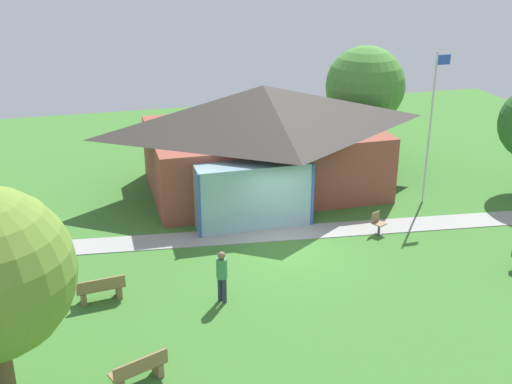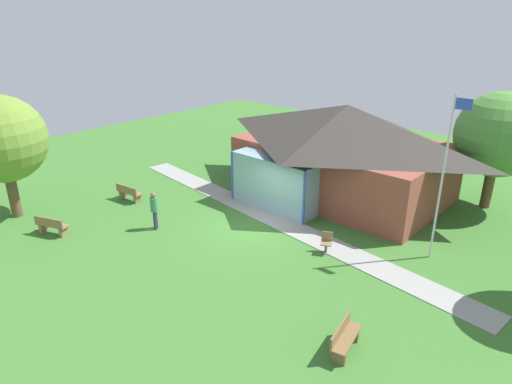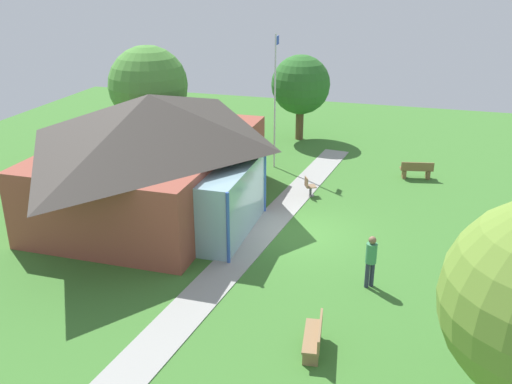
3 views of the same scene
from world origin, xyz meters
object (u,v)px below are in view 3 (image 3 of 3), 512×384
tree_behind_pavilion_right (148,86)px  patio_chair_lawn_spare (309,187)px  tree_east_hedge (301,85)px  bench_mid_left (314,338)px  bench_front_left (492,351)px  pavilion (155,151)px  visitor_strolling_lawn (371,258)px  flagpole (275,97)px  bench_lawn_far_right (416,170)px

tree_behind_pavilion_right → patio_chair_lawn_spare: bearing=-110.1°
tree_east_hedge → tree_behind_pavilion_right: 8.49m
tree_behind_pavilion_right → bench_mid_left: bearing=-140.6°
bench_front_left → tree_behind_pavilion_right: (13.07, 15.74, 3.26)m
pavilion → patio_chair_lawn_spare: pavilion is taller
visitor_strolling_lawn → pavilion: bearing=117.5°
flagpole → bench_front_left: (-13.04, -9.08, -3.13)m
pavilion → tree_behind_pavilion_right: size_ratio=1.93×
bench_mid_left → bench_lawn_far_right: 14.21m
pavilion → bench_mid_left: bearing=-133.1°
bench_lawn_far_right → tree_behind_pavilion_right: size_ratio=0.27×
bench_front_left → tree_east_hedge: (18.11, 8.93, 2.73)m
flagpole → tree_east_hedge: (5.06, -0.15, -0.40)m
flagpole → bench_mid_left: flagpole is taller
flagpole → bench_mid_left: 14.91m
bench_front_left → bench_lawn_far_right: same height
bench_lawn_far_right → visitor_strolling_lawn: visitor_strolling_lawn is taller
bench_lawn_far_right → tree_behind_pavilion_right: tree_behind_pavilion_right is taller
bench_lawn_far_right → bench_front_left: bearing=-92.0°
bench_mid_left → tree_east_hedge: 19.59m
visitor_strolling_lawn → tree_east_hedge: tree_east_hedge is taller
bench_mid_left → tree_east_hedge: tree_east_hedge is taller
tree_behind_pavilion_right → flagpole: bearing=-90.2°
tree_east_hedge → bench_front_left: bearing=-153.7°
flagpole → visitor_strolling_lawn: 11.92m
bench_lawn_far_right → tree_east_hedge: tree_east_hedge is taller
patio_chair_lawn_spare → visitor_strolling_lawn: visitor_strolling_lawn is taller
patio_chair_lawn_spare → visitor_strolling_lawn: (-6.85, -3.31, 0.61)m
visitor_strolling_lawn → bench_lawn_far_right: bearing=44.6°
flagpole → visitor_strolling_lawn: bearing=-150.5°
visitor_strolling_lawn → tree_behind_pavilion_right: (10.17, 12.39, 2.64)m
visitor_strolling_lawn → tree_behind_pavilion_right: 16.25m
pavilion → visitor_strolling_lawn: bearing=-113.1°
bench_mid_left → visitor_strolling_lawn: visitor_strolling_lawn is taller
tree_behind_pavilion_right → bench_lawn_far_right: bearing=-89.0°
pavilion → patio_chair_lawn_spare: bearing=-62.5°
bench_front_left → patio_chair_lawn_spare: size_ratio=1.81×
patio_chair_lawn_spare → visitor_strolling_lawn: 7.63m
pavilion → bench_lawn_far_right: 12.25m
flagpole → tree_behind_pavilion_right: (0.02, 6.65, 0.13)m
flagpole → bench_mid_left: (-13.80, -4.70, -3.13)m
pavilion → bench_front_left: 14.26m
bench_mid_left → patio_chair_lawn_spare: (10.50, 2.27, 0.01)m
bench_front_left → visitor_strolling_lawn: bearing=27.3°
bench_mid_left → bench_front_left: bearing=-87.2°
pavilion → bench_mid_left: 11.16m
flagpole → visitor_strolling_lawn: (-10.15, -5.74, -2.51)m
bench_mid_left → tree_behind_pavilion_right: (13.82, 11.35, 3.26)m
visitor_strolling_lawn → flagpole: bearing=80.1°
pavilion → bench_mid_left: (-7.50, -8.01, -2.05)m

